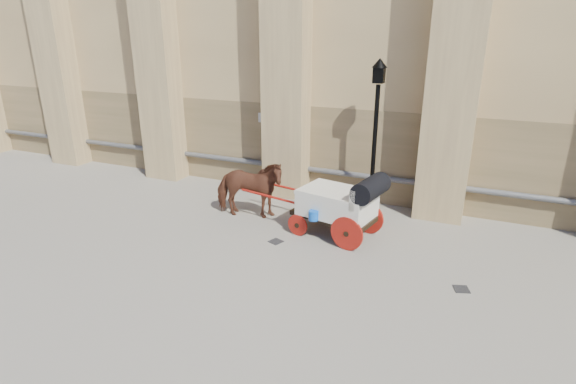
% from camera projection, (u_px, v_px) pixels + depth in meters
% --- Properties ---
extents(ground, '(90.00, 90.00, 0.00)m').
position_uv_depth(ground, '(267.00, 241.00, 12.02)').
color(ground, '#6D685B').
rests_on(ground, ground).
extents(horse, '(2.29, 1.42, 1.80)m').
position_uv_depth(horse, '(249.00, 189.00, 13.29)').
color(horse, brown).
rests_on(horse, ground).
extents(carriage, '(4.33, 1.93, 1.84)m').
position_uv_depth(carriage, '(341.00, 203.00, 11.99)').
color(carriage, black).
rests_on(carriage, ground).
extents(street_lamp, '(0.43, 0.43, 4.60)m').
position_uv_depth(street_lamp, '(375.00, 134.00, 13.13)').
color(street_lamp, black).
rests_on(street_lamp, ground).
extents(drain_grate_near, '(0.41, 0.41, 0.01)m').
position_uv_depth(drain_grate_near, '(276.00, 241.00, 12.00)').
color(drain_grate_near, black).
rests_on(drain_grate_near, ground).
extents(drain_grate_far, '(0.41, 0.41, 0.01)m').
position_uv_depth(drain_grate_far, '(461.00, 289.00, 9.80)').
color(drain_grate_far, black).
rests_on(drain_grate_far, ground).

